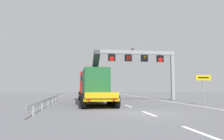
{
  "coord_description": "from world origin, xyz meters",
  "views": [
    {
      "loc": [
        -4.6,
        -13.29,
        1.71
      ],
      "look_at": [
        -0.6,
        10.92,
        3.75
      ],
      "focal_mm": 33.24,
      "sensor_mm": 36.0,
      "label": 1
    }
  ],
  "objects": [
    {
      "name": "ground",
      "position": [
        0.0,
        0.0,
        0.0
      ],
      "size": [
        112.0,
        112.0,
        0.0
      ],
      "primitive_type": "plane",
      "color": "#5B5B60"
    },
    {
      "name": "lane_markings",
      "position": [
        -0.05,
        19.44,
        0.01
      ],
      "size": [
        0.2,
        53.48,
        0.01
      ],
      "color": "silver",
      "rests_on": "ground"
    },
    {
      "name": "edge_line_right",
      "position": [
        6.2,
        12.0,
        0.01
      ],
      "size": [
        0.2,
        63.0,
        0.01
      ],
      "primitive_type": "cube",
      "color": "silver",
      "rests_on": "ground"
    },
    {
      "name": "overhead_lane_gantry",
      "position": [
        4.21,
        12.38,
        5.16
      ],
      "size": [
        10.5,
        0.9,
        6.74
      ],
      "color": "#9EA0A5",
      "rests_on": "ground"
    },
    {
      "name": "heavy_haul_truck_yellow",
      "position": [
        -2.91,
        10.72,
        1.99
      ],
      "size": [
        3.23,
        14.1,
        5.3
      ],
      "color": "yellow",
      "rests_on": "ground"
    },
    {
      "name": "exit_sign_yellow",
      "position": [
        7.84,
        5.73,
        2.25
      ],
      "size": [
        1.64,
        0.15,
        2.94
      ],
      "color": "#9EA0A5",
      "rests_on": "ground"
    },
    {
      "name": "guardrail_left",
      "position": [
        -7.18,
        10.24,
        0.56
      ],
      "size": [
        0.13,
        24.47,
        0.76
      ],
      "color": "#999EA3",
      "rests_on": "ground"
    }
  ]
}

